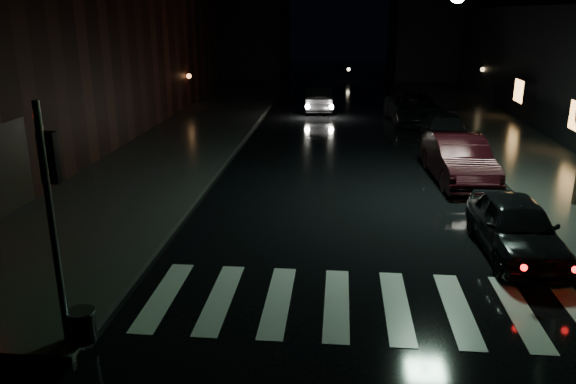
% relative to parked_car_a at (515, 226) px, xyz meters
% --- Properties ---
extents(ground, '(120.00, 120.00, 0.00)m').
position_rel_parked_car_a_xyz_m(ground, '(-6.67, -3.41, -0.71)').
color(ground, black).
rests_on(ground, ground).
extents(sidewalk_left, '(6.00, 44.00, 0.15)m').
position_rel_parked_car_a_xyz_m(sidewalk_left, '(-11.67, 10.59, -0.63)').
color(sidewalk_left, '#282826').
rests_on(sidewalk_left, ground).
extents(sidewalk_right, '(4.00, 44.00, 0.15)m').
position_rel_parked_car_a_xyz_m(sidewalk_right, '(3.33, 10.59, -0.63)').
color(sidewalk_right, '#282826').
rests_on(sidewalk_right, ground).
extents(building_left, '(10.00, 36.00, 7.00)m').
position_rel_parked_car_a_xyz_m(building_left, '(-18.67, 12.59, 2.79)').
color(building_left, black).
rests_on(building_left, ground).
extents(building_far_left, '(14.00, 10.00, 8.00)m').
position_rel_parked_car_a_xyz_m(building_far_left, '(-16.67, 41.59, 3.29)').
color(building_far_left, black).
rests_on(building_far_left, ground).
extents(building_far_right, '(14.00, 10.00, 7.00)m').
position_rel_parked_car_a_xyz_m(building_far_right, '(7.33, 41.59, 2.79)').
color(building_far_right, black).
rests_on(building_far_right, ground).
extents(crosswalk, '(9.00, 3.00, 0.01)m').
position_rel_parked_car_a_xyz_m(crosswalk, '(-3.67, -2.91, -0.70)').
color(crosswalk, beige).
rests_on(crosswalk, ground).
extents(signal_pole_corner, '(0.68, 0.61, 4.20)m').
position_rel_parked_car_a_xyz_m(signal_pole_corner, '(-8.81, -4.87, 0.84)').
color(signal_pole_corner, slate).
rests_on(signal_pole_corner, ground).
extents(utility_pole, '(4.92, 0.44, 8.00)m').
position_rel_parked_car_a_xyz_m(utility_pole, '(2.16, 3.59, 3.89)').
color(utility_pole, black).
rests_on(utility_pole, ground).
extents(parked_car_a, '(1.76, 4.18, 1.41)m').
position_rel_parked_car_a_xyz_m(parked_car_a, '(0.00, 0.00, 0.00)').
color(parked_car_a, black).
rests_on(parked_car_a, ground).
extents(parked_car_b, '(2.02, 5.00, 1.61)m').
position_rel_parked_car_a_xyz_m(parked_car_b, '(-0.17, 6.21, 0.10)').
color(parked_car_b, black).
rests_on(parked_car_b, ground).
extents(parked_car_c, '(2.13, 4.75, 1.35)m').
position_rel_parked_car_a_xyz_m(parked_car_c, '(0.34, 11.80, -0.03)').
color(parked_car_c, black).
rests_on(parked_car_c, ground).
extents(parked_car_d, '(2.99, 5.77, 1.56)m').
position_rel_parked_car_a_xyz_m(parked_car_d, '(-0.35, 17.28, 0.07)').
color(parked_car_d, black).
rests_on(parked_car_d, ground).
extents(oncoming_car, '(1.89, 4.54, 1.46)m').
position_rel_parked_car_a_xyz_m(oncoming_car, '(-5.66, 20.69, 0.02)').
color(oncoming_car, black).
rests_on(oncoming_car, ground).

